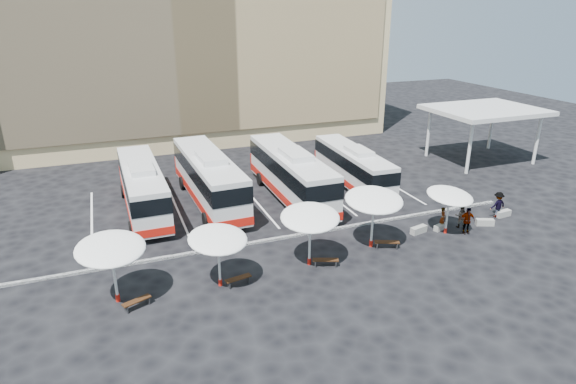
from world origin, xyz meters
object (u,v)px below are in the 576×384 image
object	(u,v)px
sunshade_3	(374,200)
wood_bench_1	(238,279)
bus_2	(291,173)
passenger_0	(443,218)
sunshade_2	(310,218)
sunshade_4	(450,196)
conc_bench_3	(503,214)
passenger_2	(467,221)
conc_bench_2	(485,222)
sunshade_1	(218,239)
bus_3	(353,166)
passenger_1	(461,216)
passenger_3	(498,205)
wood_bench_2	(326,261)
wood_bench_0	(137,302)
conc_bench_0	(419,230)
sunshade_0	(111,249)
bus_1	(209,177)
wood_bench_3	(387,243)
bus_0	(142,186)
conc_bench_1	(440,227)

from	to	relation	value
sunshade_3	wood_bench_1	world-z (taller)	sunshade_3
bus_2	passenger_0	size ratio (longest dim) A/B	8.43
sunshade_2	sunshade_4	size ratio (longest dim) A/B	1.11
conc_bench_3	passenger_2	size ratio (longest dim) A/B	0.64
conc_bench_2	sunshade_1	bearing A→B (deg)	-176.89
sunshade_1	bus_3	bearing A→B (deg)	38.87
passenger_1	passenger_3	world-z (taller)	passenger_3
conc_bench_2	passenger_2	xyz separation A→B (m)	(-2.12, -0.57, 0.70)
conc_bench_3	wood_bench_2	bearing A→B (deg)	-172.71
passenger_1	sunshade_4	bearing A→B (deg)	53.17
wood_bench_0	bus_2	bearing A→B (deg)	41.55
wood_bench_1	passenger_0	xyz separation A→B (m)	(14.94, 1.97, 0.43)
sunshade_3	conc_bench_0	xyz separation A→B (m)	(3.98, 0.58, -2.94)
conc_bench_3	passenger_2	world-z (taller)	passenger_2
bus_2	sunshade_3	world-z (taller)	bus_2
wood_bench_1	conc_bench_3	xyz separation A→B (m)	(20.37, 2.06, -0.12)
sunshade_0	wood_bench_1	size ratio (longest dim) A/B	2.75
bus_2	wood_bench_0	bearing A→B (deg)	-137.81
sunshade_0	sunshade_2	bearing A→B (deg)	-0.14
sunshade_4	conc_bench_0	size ratio (longest dim) A/B	3.15
wood_bench_2	wood_bench_0	bearing A→B (deg)	-177.93
wood_bench_0	passenger_1	xyz separation A→B (m)	(21.57, 1.94, 0.47)
conc_bench_2	passenger_3	distance (m)	2.14
conc_bench_3	wood_bench_0	bearing A→B (deg)	-174.85
bus_1	passenger_1	world-z (taller)	bus_1
sunshade_3	wood_bench_3	bearing A→B (deg)	-35.87
sunshade_0	conc_bench_0	xyz separation A→B (m)	(19.23, 1.25, -2.79)
bus_0	wood_bench_3	xyz separation A→B (m)	(13.56, -11.69, -1.60)
sunshade_2	wood_bench_0	xyz separation A→B (m)	(-9.82, -0.94, -2.67)
sunshade_0	conc_bench_3	world-z (taller)	sunshade_0
bus_0	sunshade_3	bearing A→B (deg)	-41.85
bus_0	sunshade_2	size ratio (longest dim) A/B	2.81
conc_bench_0	wood_bench_1	bearing A→B (deg)	-171.46
bus_0	conc_bench_0	world-z (taller)	bus_0
wood_bench_1	conc_bench_2	xyz separation A→B (m)	(18.05, 1.34, -0.12)
wood_bench_0	passenger_1	size ratio (longest dim) A/B	0.92
sunshade_0	wood_bench_3	size ratio (longest dim) A/B	2.63
wood_bench_2	conc_bench_1	world-z (taller)	wood_bench_2
wood_bench_1	sunshade_0	bearing A→B (deg)	173.47
sunshade_2	sunshade_3	distance (m)	4.60
sunshade_4	conc_bench_1	distance (m)	2.53
sunshade_2	wood_bench_2	bearing A→B (deg)	-34.96
wood_bench_2	conc_bench_3	world-z (taller)	wood_bench_2
bus_1	sunshade_4	xyz separation A→B (m)	(13.54, -11.06, 0.55)
passenger_0	passenger_3	world-z (taller)	passenger_3
sunshade_4	conc_bench_2	bearing A→B (deg)	0.67
wood_bench_0	passenger_3	world-z (taller)	passenger_3
sunshade_4	passenger_0	world-z (taller)	sunshade_4
sunshade_2	sunshade_4	world-z (taller)	sunshade_2
wood_bench_2	conc_bench_0	distance (m)	7.95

